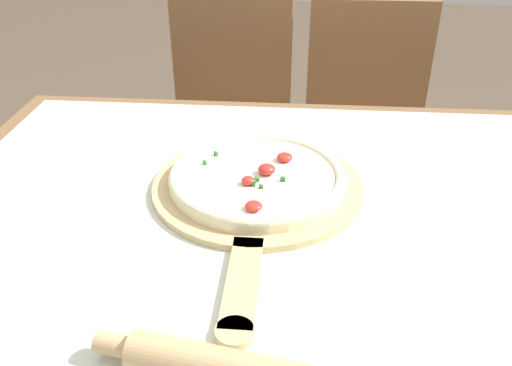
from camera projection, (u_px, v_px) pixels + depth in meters
name	position (u px, v px, depth m)	size (l,w,h in m)	color
dining_table	(286.00, 271.00, 0.93)	(1.29, 1.00, 0.75)	brown
towel_cloth	(287.00, 221.00, 0.88)	(1.21, 0.92, 0.00)	silver
pizza_peel	(256.00, 192.00, 0.94)	(0.37, 0.56, 0.01)	tan
pizza	(258.00, 177.00, 0.95)	(0.31, 0.31, 0.04)	beige
chair_left	(228.00, 124.00, 1.74)	(0.42, 0.42, 0.90)	brown
chair_right	(366.00, 129.00, 1.71)	(0.40, 0.40, 0.90)	brown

